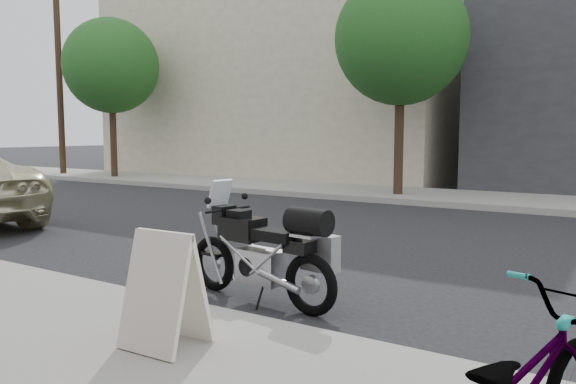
# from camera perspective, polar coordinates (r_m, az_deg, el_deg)

# --- Properties ---
(ground) EXTENTS (120.00, 120.00, 0.00)m
(ground) POSITION_cam_1_polar(r_m,az_deg,el_deg) (8.82, 8.90, -5.51)
(ground) COLOR black
(ground) RESTS_ON ground
(far_sidewalk) EXTENTS (44.00, 3.00, 0.15)m
(far_sidewalk) POSITION_cam_1_polar(r_m,az_deg,el_deg) (14.93, 18.95, -0.74)
(far_sidewalk) COLOR gray
(far_sidewalk) RESTS_ON ground
(far_building_cream) EXTENTS (14.00, 11.00, 8.00)m
(far_building_cream) POSITION_cam_1_polar(r_m,az_deg,el_deg) (24.88, 2.38, 11.24)
(far_building_cream) COLOR #A09980
(far_building_cream) RESTS_ON ground
(street_tree_mid) EXTENTS (3.40, 3.40, 5.70)m
(street_tree_mid) POSITION_cam_1_polar(r_m,az_deg,el_deg) (15.14, 11.41, 14.99)
(street_tree_mid) COLOR #332317
(street_tree_mid) RESTS_ON far_sidewalk
(street_tree_right) EXTENTS (3.40, 3.40, 5.70)m
(street_tree_right) POSITION_cam_1_polar(r_m,az_deg,el_deg) (21.68, -17.54, 12.10)
(street_tree_right) COLOR #332317
(street_tree_right) RESTS_ON far_sidewalk
(utility_pole) EXTENTS (0.24, 0.24, 6.70)m
(utility_pole) POSITION_cam_1_polar(r_m,az_deg,el_deg) (23.98, -22.17, 9.79)
(utility_pole) COLOR #332317
(utility_pole) RESTS_ON far_sidewalk
(motorcycle) EXTENTS (1.98, 0.64, 1.26)m
(motorcycle) POSITION_cam_1_polar(r_m,az_deg,el_deg) (5.78, -1.93, -6.12)
(motorcycle) COLOR black
(motorcycle) RESTS_ON ground
(sandwich_sign) EXTENTS (0.57, 0.52, 0.88)m
(sandwich_sign) POSITION_cam_1_polar(r_m,az_deg,el_deg) (4.39, -12.34, -9.56)
(sandwich_sign) COLOR white
(sandwich_sign) RESTS_ON near_sidewalk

